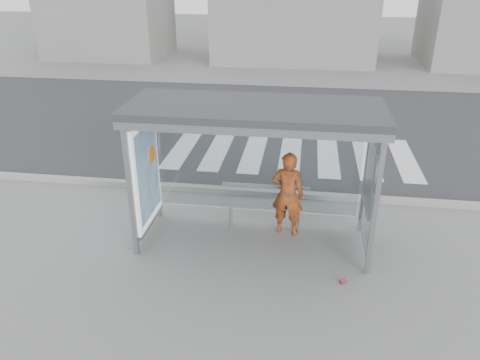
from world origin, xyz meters
name	(u,v)px	position (x,y,z in m)	size (l,w,h in m)	color
ground	(253,241)	(0.00, 0.00, 0.00)	(80.00, 80.00, 0.00)	slate
road	(278,124)	(0.00, 7.00, 0.00)	(30.00, 10.00, 0.01)	#2C2C2F
curb	(263,192)	(0.00, 1.95, 0.06)	(30.00, 0.18, 0.12)	gray
crosswalk	(291,154)	(0.50, 4.50, 0.00)	(6.55, 3.00, 0.00)	silver
bus_shelter	(233,139)	(-0.37, 0.06, 1.98)	(4.25, 1.65, 2.62)	gray
building_center	(295,10)	(0.00, 18.00, 2.50)	(8.00, 5.00, 5.00)	gray
person	(288,194)	(0.59, 0.43, 0.83)	(0.60, 0.40, 1.65)	orange
bench	(265,205)	(0.16, 0.50, 0.52)	(1.69, 0.31, 0.87)	gray
soda_can	(343,281)	(1.59, -1.02, 0.03)	(0.07, 0.07, 0.12)	#C5394A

